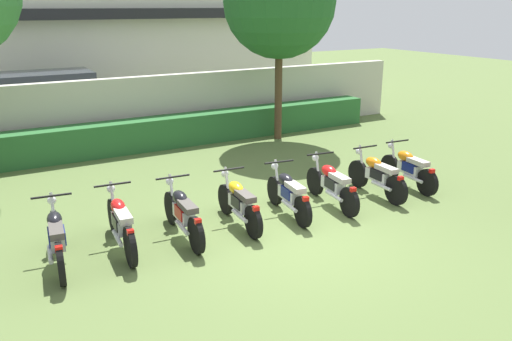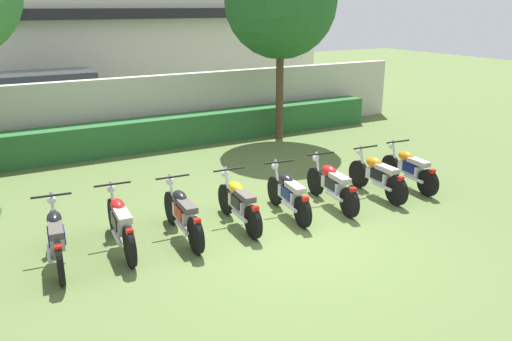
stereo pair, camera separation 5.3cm
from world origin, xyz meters
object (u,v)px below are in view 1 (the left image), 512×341
(motorcycle_in_row_6, at_px, (377,175))
(motorcycle_in_row_7, at_px, (409,168))
(motorcycle_in_row_4, at_px, (288,193))
(tree_far_side, at_px, (280,2))
(motorcycle_in_row_2, at_px, (183,213))
(motorcycle_in_row_0, at_px, (57,237))
(motorcycle_in_row_5, at_px, (332,184))
(motorcycle_in_row_3, at_px, (239,202))
(parked_car, at_px, (52,104))
(motorcycle_in_row_1, at_px, (121,223))

(motorcycle_in_row_6, height_order, motorcycle_in_row_7, motorcycle_in_row_6)
(motorcycle_in_row_4, bearing_deg, motorcycle_in_row_7, -81.47)
(tree_far_side, xyz_separation_m, motorcycle_in_row_2, (-5.09, -5.09, -3.41))
(motorcycle_in_row_0, bearing_deg, motorcycle_in_row_4, -84.33)
(motorcycle_in_row_4, relative_size, motorcycle_in_row_5, 0.94)
(motorcycle_in_row_0, distance_m, motorcycle_in_row_6, 6.27)
(tree_far_side, distance_m, motorcycle_in_row_6, 6.24)
(motorcycle_in_row_0, bearing_deg, motorcycle_in_row_3, -83.96)
(motorcycle_in_row_3, bearing_deg, motorcycle_in_row_7, -85.76)
(parked_car, xyz_separation_m, motorcycle_in_row_6, (4.78, -9.01, -0.49))
(motorcycle_in_row_0, bearing_deg, parked_car, -2.75)
(motorcycle_in_row_1, xyz_separation_m, motorcycle_in_row_6, (5.28, -0.15, -0.01))
(parked_car, height_order, motorcycle_in_row_5, parked_car)
(motorcycle_in_row_2, bearing_deg, motorcycle_in_row_6, -87.14)
(tree_far_side, distance_m, motorcycle_in_row_0, 9.37)
(motorcycle_in_row_6, bearing_deg, motorcycle_in_row_0, 91.99)
(motorcycle_in_row_1, distance_m, motorcycle_in_row_3, 2.09)
(parked_car, height_order, motorcycle_in_row_4, parked_car)
(parked_car, distance_m, motorcycle_in_row_3, 9.10)
(motorcycle_in_row_0, height_order, motorcycle_in_row_1, same)
(tree_far_side, relative_size, motorcycle_in_row_0, 2.84)
(motorcycle_in_row_4, bearing_deg, motorcycle_in_row_5, -81.71)
(motorcycle_in_row_1, bearing_deg, motorcycle_in_row_7, -86.25)
(motorcycle_in_row_2, xyz_separation_m, motorcycle_in_row_7, (5.21, -0.01, -0.01))
(motorcycle_in_row_0, relative_size, motorcycle_in_row_7, 1.08)
(motorcycle_in_row_4, xyz_separation_m, motorcycle_in_row_5, (1.02, 0.01, 0.00))
(motorcycle_in_row_0, height_order, motorcycle_in_row_2, motorcycle_in_row_0)
(motorcycle_in_row_2, bearing_deg, motorcycle_in_row_7, -86.31)
(motorcycle_in_row_3, bearing_deg, motorcycle_in_row_5, -86.64)
(motorcycle_in_row_0, xyz_separation_m, motorcycle_in_row_7, (7.22, -0.03, -0.02))
(motorcycle_in_row_2, bearing_deg, motorcycle_in_row_3, -86.89)
(motorcycle_in_row_5, bearing_deg, motorcycle_in_row_0, 96.47)
(motorcycle_in_row_0, relative_size, motorcycle_in_row_4, 1.08)
(motorcycle_in_row_5, bearing_deg, motorcycle_in_row_7, -81.85)
(motorcycle_in_row_1, xyz_separation_m, motorcycle_in_row_4, (3.11, -0.14, -0.02))
(motorcycle_in_row_3, relative_size, motorcycle_in_row_4, 1.01)
(motorcycle_in_row_5, relative_size, motorcycle_in_row_6, 1.05)
(motorcycle_in_row_4, bearing_deg, parked_car, 23.90)
(tree_far_side, xyz_separation_m, motorcycle_in_row_6, (-0.85, -5.16, -3.41))
(parked_car, height_order, motorcycle_in_row_7, parked_car)
(motorcycle_in_row_0, xyz_separation_m, motorcycle_in_row_6, (6.27, -0.09, -0.01))
(tree_far_side, xyz_separation_m, motorcycle_in_row_5, (-1.99, -5.13, -3.42))
(parked_car, distance_m, motorcycle_in_row_5, 9.70)
(motorcycle_in_row_2, height_order, motorcycle_in_row_7, motorcycle_in_row_2)
(tree_far_side, bearing_deg, motorcycle_in_row_2, -135.02)
(motorcycle_in_row_1, bearing_deg, motorcycle_in_row_5, -87.16)
(motorcycle_in_row_1, height_order, motorcycle_in_row_7, motorcycle_in_row_1)
(motorcycle_in_row_6, bearing_deg, motorcycle_in_row_7, -83.52)
(motorcycle_in_row_4, height_order, motorcycle_in_row_7, motorcycle_in_row_4)
(tree_far_side, bearing_deg, motorcycle_in_row_6, -99.31)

